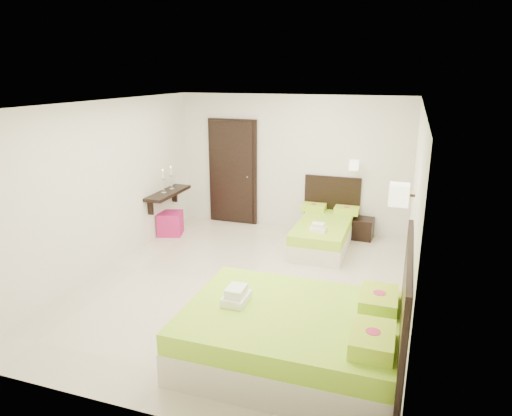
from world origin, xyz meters
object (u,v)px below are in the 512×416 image
(ottoman, at_px, (170,223))
(nightstand, at_px, (361,228))
(bed_single, at_px, (324,231))
(bed_double, at_px, (299,334))

(ottoman, bearing_deg, nightstand, 15.02)
(bed_single, bearing_deg, ottoman, -173.25)
(bed_single, relative_size, ottoman, 4.07)
(nightstand, bearing_deg, ottoman, -161.49)
(bed_double, distance_m, ottoman, 4.55)
(bed_single, xyz_separation_m, nightstand, (0.59, 0.59, -0.08))
(nightstand, relative_size, ottoman, 1.00)
(bed_single, height_order, ottoman, bed_single)
(bed_double, distance_m, nightstand, 4.10)
(nightstand, distance_m, ottoman, 3.61)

